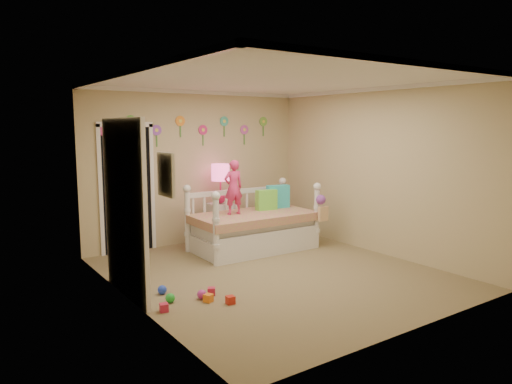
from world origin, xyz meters
TOP-DOWN VIEW (x-y plane):
  - floor at (0.00, 0.00)m, footprint 4.00×4.50m
  - ceiling at (0.00, 0.00)m, footprint 4.00×4.50m
  - back_wall at (0.00, 2.25)m, footprint 4.00×0.01m
  - left_wall at (-2.00, 0.00)m, footprint 0.01×4.50m
  - right_wall at (2.00, 0.00)m, footprint 0.01×4.50m
  - crown_molding at (0.00, 0.00)m, footprint 4.00×4.50m
  - daybed at (0.47, 1.22)m, footprint 2.03×1.11m
  - pillow_turquoise at (1.10, 1.39)m, footprint 0.41×0.20m
  - pillow_lime at (0.82, 1.33)m, footprint 0.37×0.17m
  - child at (0.15, 1.30)m, footprint 0.34×0.24m
  - nightstand at (0.28, 1.94)m, footprint 0.42×0.32m
  - table_lamp at (0.28, 1.94)m, footprint 0.31×0.31m
  - closet_doorway at (-1.25, 2.23)m, footprint 0.90×0.04m
  - flower_decals at (-0.09, 2.24)m, footprint 3.40×0.02m
  - mirror_closet at (-1.96, 0.30)m, footprint 0.07×1.30m
  - wall_picture at (-1.97, -0.90)m, footprint 0.05×0.34m
  - hanging_bag at (1.43, 0.64)m, footprint 0.20×0.16m
  - toy_scatter at (-1.42, -0.06)m, footprint 1.23×1.51m

SIDE VIEW (x-z plane):
  - floor at x=0.00m, z-range -0.01..0.01m
  - toy_scatter at x=-1.42m, z-range 0.00..0.11m
  - nightstand at x=0.28m, z-range 0.00..0.69m
  - daybed at x=0.47m, z-range 0.00..1.09m
  - hanging_bag at x=1.43m, z-range 0.48..0.84m
  - pillow_lime at x=0.82m, z-range 0.61..0.95m
  - pillow_turquoise at x=1.10m, z-range 0.61..1.00m
  - closet_doorway at x=-1.25m, z-range 0.00..2.07m
  - child at x=0.15m, z-range 0.61..1.48m
  - mirror_closet at x=-1.96m, z-range 0.00..2.10m
  - table_lamp at x=0.28m, z-range 0.80..1.47m
  - back_wall at x=0.00m, z-range 0.00..2.60m
  - left_wall at x=-2.00m, z-range 0.00..2.60m
  - right_wall at x=2.00m, z-range 0.00..2.60m
  - wall_picture at x=-1.97m, z-range 1.34..1.76m
  - flower_decals at x=-0.09m, z-range 1.69..2.19m
  - crown_molding at x=0.00m, z-range 2.54..2.60m
  - ceiling at x=0.00m, z-range 2.60..2.60m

